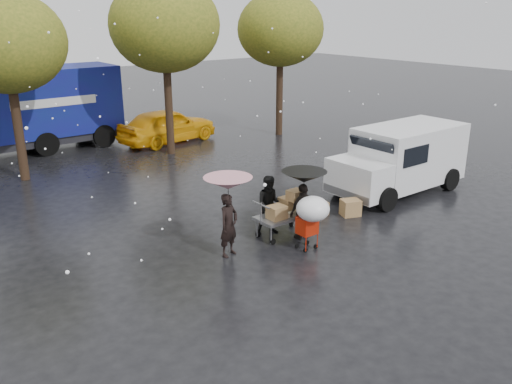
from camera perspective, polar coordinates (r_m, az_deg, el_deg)
ground at (r=14.24m, az=2.13°, el=-5.64°), size 90.00×90.00×0.00m
person_pink at (r=13.41m, az=-2.89°, el=-3.50°), size 0.68×0.54×1.62m
person_middle at (r=14.71m, az=1.50°, el=-1.37°), size 1.00×0.94×1.64m
person_black at (r=14.43m, az=4.98°, el=-2.04°), size 0.91×0.40×1.54m
umbrella_pink at (r=13.03m, az=-2.96°, el=0.93°), size 1.20×1.20×2.05m
umbrella_black at (r=14.12m, az=5.09°, el=1.60°), size 1.20×1.20×1.88m
vendor_cart at (r=14.65m, az=3.12°, el=-1.86°), size 1.52×0.80×1.27m
shopping_cart at (r=13.61m, az=5.90°, el=-2.08°), size 0.84×0.84×1.46m
white_van at (r=18.64m, az=15.03°, el=3.47°), size 4.91×2.18×2.20m
blue_truck at (r=25.05m, az=-23.04°, el=7.85°), size 8.30×2.60×3.50m
box_ground_near at (r=16.39m, az=9.92°, el=-1.62°), size 0.66×0.60×0.49m
box_ground_far at (r=16.36m, az=6.65°, el=-1.70°), size 0.56×0.48×0.38m
yellow_taxi at (r=25.23m, az=-9.30°, el=6.93°), size 4.86×2.50×1.58m
tree_row at (r=21.43m, az=-16.80°, el=15.75°), size 21.60×4.40×7.12m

